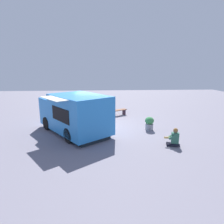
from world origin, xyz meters
TOP-DOWN VIEW (x-y plane):
  - ground_plane at (0.00, 0.00)m, footprint 40.00×40.00m
  - food_truck at (-1.29, -1.34)m, footprint 4.60×5.12m
  - person_customer at (3.70, -3.61)m, footprint 0.81×0.56m
  - planter_flowering_near at (3.14, -1.16)m, footprint 0.53×0.53m
  - planter_flowering_far at (-2.76, 2.82)m, footprint 0.50×0.50m
  - plaza_bench at (1.62, 2.55)m, footprint 1.44×1.06m

SIDE VIEW (x-z plane):
  - ground_plane at x=0.00m, z-range 0.00..0.00m
  - planter_flowering_far at x=-2.76m, z-range 0.00..0.67m
  - plaza_bench at x=1.62m, z-range 0.11..0.56m
  - person_customer at x=3.70m, z-range -0.10..0.78m
  - planter_flowering_near at x=3.14m, z-range 0.02..0.83m
  - food_truck at x=-1.29m, z-range -0.04..2.20m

